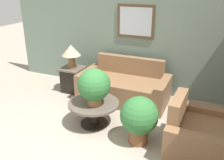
{
  "coord_description": "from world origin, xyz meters",
  "views": [
    {
      "loc": [
        1.7,
        -2.5,
        2.51
      ],
      "look_at": [
        -0.15,
        1.72,
        0.65
      ],
      "focal_mm": 40.0,
      "sensor_mm": 36.0,
      "label": 1
    }
  ],
  "objects_px": {
    "coffee_table": "(94,108)",
    "potted_plant_on_table": "(94,86)",
    "table_lamp": "(71,52)",
    "couch_main": "(124,87)",
    "armchair": "(199,136)",
    "potted_plant_floor": "(139,118)",
    "side_table": "(73,79)"
  },
  "relations": [
    {
      "from": "potted_plant_floor",
      "to": "coffee_table",
      "type": "bearing_deg",
      "value": 167.98
    },
    {
      "from": "coffee_table",
      "to": "side_table",
      "type": "height_order",
      "value": "side_table"
    },
    {
      "from": "table_lamp",
      "to": "potted_plant_floor",
      "type": "height_order",
      "value": "table_lamp"
    },
    {
      "from": "couch_main",
      "to": "side_table",
      "type": "height_order",
      "value": "couch_main"
    },
    {
      "from": "couch_main",
      "to": "coffee_table",
      "type": "xyz_separation_m",
      "value": [
        -0.13,
        -1.19,
        0.03
      ]
    },
    {
      "from": "table_lamp",
      "to": "armchair",
      "type": "bearing_deg",
      "value": -22.33
    },
    {
      "from": "table_lamp",
      "to": "potted_plant_floor",
      "type": "xyz_separation_m",
      "value": [
        2.08,
        -1.33,
        -0.51
      ]
    },
    {
      "from": "coffee_table",
      "to": "table_lamp",
      "type": "xyz_separation_m",
      "value": [
        -1.16,
        1.13,
        0.64
      ]
    },
    {
      "from": "couch_main",
      "to": "potted_plant_floor",
      "type": "distance_m",
      "value": 1.6
    },
    {
      "from": "side_table",
      "to": "potted_plant_on_table",
      "type": "bearing_deg",
      "value": -44.54
    },
    {
      "from": "couch_main",
      "to": "potted_plant_floor",
      "type": "height_order",
      "value": "couch_main"
    },
    {
      "from": "couch_main",
      "to": "potted_plant_floor",
      "type": "bearing_deg",
      "value": -60.38
    },
    {
      "from": "armchair",
      "to": "coffee_table",
      "type": "distance_m",
      "value": 1.85
    },
    {
      "from": "armchair",
      "to": "potted_plant_floor",
      "type": "xyz_separation_m",
      "value": [
        -0.93,
        -0.1,
        0.16
      ]
    },
    {
      "from": "potted_plant_on_table",
      "to": "potted_plant_floor",
      "type": "distance_m",
      "value": 0.96
    },
    {
      "from": "armchair",
      "to": "table_lamp",
      "type": "height_order",
      "value": "table_lamp"
    },
    {
      "from": "couch_main",
      "to": "coffee_table",
      "type": "height_order",
      "value": "couch_main"
    },
    {
      "from": "table_lamp",
      "to": "couch_main",
      "type": "bearing_deg",
      "value": 2.57
    },
    {
      "from": "potted_plant_floor",
      "to": "potted_plant_on_table",
      "type": "bearing_deg",
      "value": 170.32
    },
    {
      "from": "side_table",
      "to": "potted_plant_on_table",
      "type": "height_order",
      "value": "potted_plant_on_table"
    },
    {
      "from": "table_lamp",
      "to": "side_table",
      "type": "bearing_deg",
      "value": 90.0
    },
    {
      "from": "couch_main",
      "to": "armchair",
      "type": "distance_m",
      "value": 2.15
    },
    {
      "from": "table_lamp",
      "to": "potted_plant_on_table",
      "type": "xyz_separation_m",
      "value": [
        1.2,
        -1.18,
        -0.17
      ]
    },
    {
      "from": "couch_main",
      "to": "side_table",
      "type": "relative_size",
      "value": 3.27
    },
    {
      "from": "couch_main",
      "to": "side_table",
      "type": "xyz_separation_m",
      "value": [
        -1.29,
        -0.06,
        0.0
      ]
    },
    {
      "from": "coffee_table",
      "to": "potted_plant_floor",
      "type": "height_order",
      "value": "potted_plant_floor"
    },
    {
      "from": "armchair",
      "to": "coffee_table",
      "type": "height_order",
      "value": "armchair"
    },
    {
      "from": "coffee_table",
      "to": "potted_plant_on_table",
      "type": "bearing_deg",
      "value": -46.36
    },
    {
      "from": "couch_main",
      "to": "potted_plant_on_table",
      "type": "height_order",
      "value": "potted_plant_on_table"
    },
    {
      "from": "potted_plant_on_table",
      "to": "armchair",
      "type": "bearing_deg",
      "value": -1.67
    },
    {
      "from": "armchair",
      "to": "potted_plant_on_table",
      "type": "relative_size",
      "value": 1.68
    },
    {
      "from": "coffee_table",
      "to": "potted_plant_floor",
      "type": "distance_m",
      "value": 0.95
    }
  ]
}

